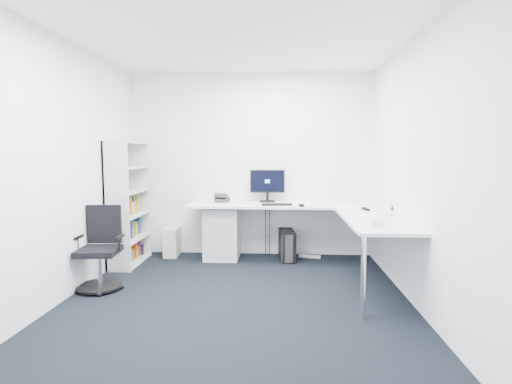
# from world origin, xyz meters

# --- Properties ---
(ground) EXTENTS (4.20, 4.20, 0.00)m
(ground) POSITION_xyz_m (0.00, 0.00, 0.00)
(ground) COLOR black
(ceiling) EXTENTS (4.20, 4.20, 0.00)m
(ceiling) POSITION_xyz_m (0.00, 0.00, 2.70)
(ceiling) COLOR white
(wall_back) EXTENTS (3.60, 0.02, 2.70)m
(wall_back) POSITION_xyz_m (0.00, 2.10, 1.35)
(wall_back) COLOR white
(wall_back) RESTS_ON ground
(wall_front) EXTENTS (3.60, 0.02, 2.70)m
(wall_front) POSITION_xyz_m (0.00, -2.10, 1.35)
(wall_front) COLOR white
(wall_front) RESTS_ON ground
(wall_left) EXTENTS (0.02, 4.20, 2.70)m
(wall_left) POSITION_xyz_m (-1.80, 0.00, 1.35)
(wall_left) COLOR white
(wall_left) RESTS_ON ground
(wall_right) EXTENTS (0.02, 4.20, 2.70)m
(wall_right) POSITION_xyz_m (1.80, 0.00, 1.35)
(wall_right) COLOR white
(wall_right) RESTS_ON ground
(l_desk) EXTENTS (2.79, 1.56, 0.81)m
(l_desk) POSITION_xyz_m (0.55, 1.40, 0.41)
(l_desk) COLOR silver
(l_desk) RESTS_ON ground
(drawer_pedestal) EXTENTS (0.48, 0.60, 0.74)m
(drawer_pedestal) POSITION_xyz_m (-0.39, 1.85, 0.37)
(drawer_pedestal) COLOR silver
(drawer_pedestal) RESTS_ON ground
(bookshelf) EXTENTS (0.33, 0.84, 1.69)m
(bookshelf) POSITION_xyz_m (-1.62, 1.45, 0.84)
(bookshelf) COLOR silver
(bookshelf) RESTS_ON ground
(task_chair) EXTENTS (0.57, 0.57, 0.93)m
(task_chair) POSITION_xyz_m (-1.58, 0.39, 0.47)
(task_chair) COLOR black
(task_chair) RESTS_ON ground
(black_pc_tower) EXTENTS (0.25, 0.46, 0.43)m
(black_pc_tower) POSITION_xyz_m (0.55, 1.76, 0.22)
(black_pc_tower) COLOR black
(black_pc_tower) RESTS_ON ground
(beige_pc_tower) EXTENTS (0.22, 0.45, 0.42)m
(beige_pc_tower) POSITION_xyz_m (-1.16, 1.93, 0.21)
(beige_pc_tower) COLOR beige
(beige_pc_tower) RESTS_ON ground
(power_strip) EXTENTS (0.32, 0.11, 0.04)m
(power_strip) POSITION_xyz_m (0.89, 1.90, 0.02)
(power_strip) COLOR silver
(power_strip) RESTS_ON ground
(monitor) EXTENTS (0.51, 0.18, 0.49)m
(monitor) POSITION_xyz_m (0.26, 1.96, 1.06)
(monitor) COLOR black
(monitor) RESTS_ON l_desk
(black_keyboard) EXTENTS (0.43, 0.19, 0.02)m
(black_keyboard) POSITION_xyz_m (0.41, 1.59, 0.82)
(black_keyboard) COLOR black
(black_keyboard) RESTS_ON l_desk
(mouse) EXTENTS (0.07, 0.11, 0.03)m
(mouse) POSITION_xyz_m (0.74, 1.49, 0.83)
(mouse) COLOR black
(mouse) RESTS_ON l_desk
(desk_phone) EXTENTS (0.22, 0.22, 0.13)m
(desk_phone) POSITION_xyz_m (-0.40, 1.88, 0.88)
(desk_phone) COLOR #2A2A2C
(desk_phone) RESTS_ON l_desk
(laptop) EXTENTS (0.41, 0.40, 0.25)m
(laptop) POSITION_xyz_m (1.64, 0.82, 0.94)
(laptop) COLOR silver
(laptop) RESTS_ON l_desk
(white_keyboard) EXTENTS (0.19, 0.45, 0.01)m
(white_keyboard) POSITION_xyz_m (1.27, 0.79, 0.82)
(white_keyboard) COLOR silver
(white_keyboard) RESTS_ON l_desk
(headphones) EXTENTS (0.13, 0.18, 0.04)m
(headphones) POSITION_xyz_m (1.53, 1.20, 0.84)
(headphones) COLOR black
(headphones) RESTS_ON l_desk
(orange_fruit) EXTENTS (0.08, 0.08, 0.08)m
(orange_fruit) POSITION_xyz_m (1.46, 0.31, 0.85)
(orange_fruit) COLOR orange
(orange_fruit) RESTS_ON l_desk
(tissue_box) EXTENTS (0.12, 0.21, 0.07)m
(tissue_box) POSITION_xyz_m (1.40, 0.14, 0.85)
(tissue_box) COLOR silver
(tissue_box) RESTS_ON l_desk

